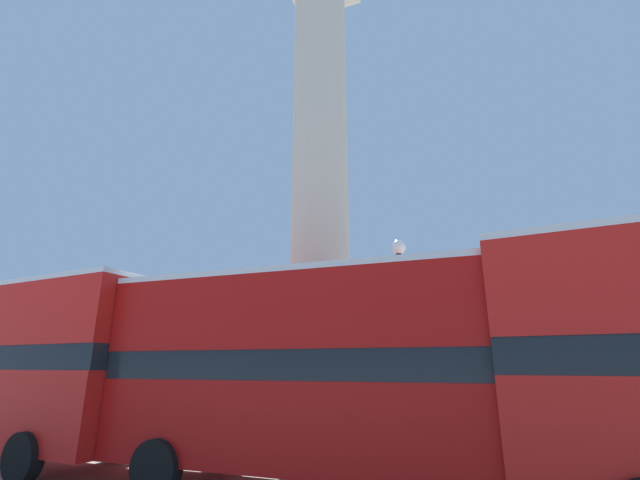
{
  "coord_description": "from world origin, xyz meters",
  "views": [
    {
      "loc": [
        5.53,
        -14.19,
        2.32
      ],
      "look_at": [
        0.0,
        0.0,
        6.8
      ],
      "focal_mm": 24.0,
      "sensor_mm": 36.0,
      "label": 1
    }
  ],
  "objects_px": {
    "bus_b": "(356,366)",
    "equestrian_statue": "(135,382)",
    "monument_column": "(320,222)",
    "street_lamp": "(404,344)"
  },
  "relations": [
    {
      "from": "monument_column",
      "to": "equestrian_statue",
      "type": "bearing_deg",
      "value": 166.47
    },
    {
      "from": "equestrian_statue",
      "to": "bus_b",
      "type": "bearing_deg",
      "value": -10.67
    },
    {
      "from": "monument_column",
      "to": "street_lamp",
      "type": "xyz_separation_m",
      "value": [
        3.56,
        -3.54,
        -4.71
      ]
    },
    {
      "from": "bus_b",
      "to": "equestrian_statue",
      "type": "height_order",
      "value": "equestrian_statue"
    },
    {
      "from": "monument_column",
      "to": "equestrian_statue",
      "type": "height_order",
      "value": "monument_column"
    },
    {
      "from": "monument_column",
      "to": "equestrian_statue",
      "type": "relative_size",
      "value": 3.85
    },
    {
      "from": "equestrian_statue",
      "to": "street_lamp",
      "type": "relative_size",
      "value": 0.99
    },
    {
      "from": "bus_b",
      "to": "equestrian_statue",
      "type": "distance_m",
      "value": 15.75
    },
    {
      "from": "monument_column",
      "to": "bus_b",
      "type": "xyz_separation_m",
      "value": [
        3.01,
        -5.78,
        -5.2
      ]
    },
    {
      "from": "monument_column",
      "to": "street_lamp",
      "type": "height_order",
      "value": "monument_column"
    }
  ]
}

